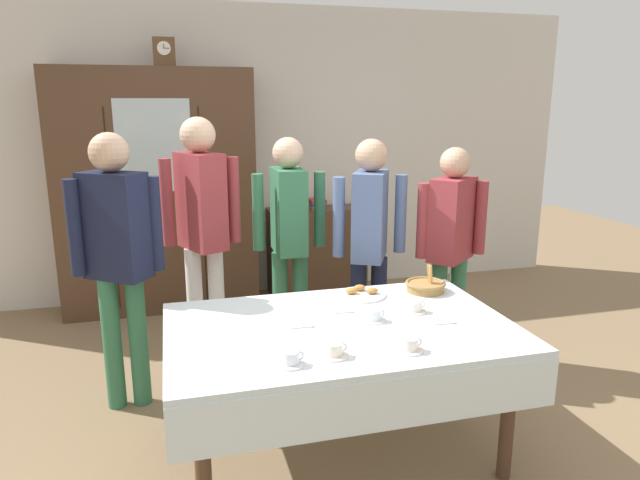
% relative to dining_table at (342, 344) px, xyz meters
% --- Properties ---
extents(ground_plane, '(12.00, 12.00, 0.00)m').
position_rel_dining_table_xyz_m(ground_plane, '(0.00, 0.24, -0.64)').
color(ground_plane, '#846B4C').
rests_on(ground_plane, ground).
extents(back_wall, '(6.40, 0.10, 2.70)m').
position_rel_dining_table_xyz_m(back_wall, '(0.00, 2.89, 0.71)').
color(back_wall, silver).
rests_on(back_wall, ground).
extents(dining_table, '(1.74, 1.12, 0.73)m').
position_rel_dining_table_xyz_m(dining_table, '(0.00, 0.00, 0.00)').
color(dining_table, '#4C3321').
rests_on(dining_table, ground).
extents(wall_cabinet, '(1.68, 0.46, 2.11)m').
position_rel_dining_table_xyz_m(wall_cabinet, '(-0.90, 2.59, 0.42)').
color(wall_cabinet, '#4C3321').
rests_on(wall_cabinet, ground).
extents(mantel_clock, '(0.18, 0.11, 0.24)m').
position_rel_dining_table_xyz_m(mantel_clock, '(-0.77, 2.59, 1.60)').
color(mantel_clock, brown).
rests_on(mantel_clock, wall_cabinet).
extents(bookshelf_low, '(0.93, 0.35, 0.84)m').
position_rel_dining_table_xyz_m(bookshelf_low, '(0.56, 2.64, -0.22)').
color(bookshelf_low, '#4C3321').
rests_on(bookshelf_low, ground).
extents(book_stack, '(0.15, 0.20, 0.09)m').
position_rel_dining_table_xyz_m(book_stack, '(0.56, 2.64, 0.25)').
color(book_stack, '#B29333').
rests_on(book_stack, bookshelf_low).
extents(tea_cup_near_left, '(0.13, 0.13, 0.06)m').
position_rel_dining_table_xyz_m(tea_cup_near_left, '(0.21, -0.34, 0.12)').
color(tea_cup_near_left, white).
rests_on(tea_cup_near_left, dining_table).
extents(tea_cup_center, '(0.13, 0.13, 0.06)m').
position_rel_dining_table_xyz_m(tea_cup_center, '(-0.34, -0.34, 0.11)').
color(tea_cup_center, white).
rests_on(tea_cup_center, dining_table).
extents(tea_cup_far_right, '(0.13, 0.13, 0.06)m').
position_rel_dining_table_xyz_m(tea_cup_far_right, '(0.18, 0.04, 0.12)').
color(tea_cup_far_right, white).
rests_on(tea_cup_far_right, dining_table).
extents(tea_cup_back_edge, '(0.13, 0.13, 0.06)m').
position_rel_dining_table_xyz_m(tea_cup_back_edge, '(0.44, 0.11, 0.12)').
color(tea_cup_back_edge, white).
rests_on(tea_cup_back_edge, dining_table).
extents(tea_cup_near_right, '(0.13, 0.13, 0.06)m').
position_rel_dining_table_xyz_m(tea_cup_near_right, '(-0.13, -0.31, 0.12)').
color(tea_cup_near_right, white).
rests_on(tea_cup_near_right, dining_table).
extents(bread_basket, '(0.24, 0.24, 0.16)m').
position_rel_dining_table_xyz_m(bread_basket, '(0.65, 0.41, 0.12)').
color(bread_basket, '#9E7542').
rests_on(bread_basket, dining_table).
extents(pastry_plate, '(0.28, 0.28, 0.05)m').
position_rel_dining_table_xyz_m(pastry_plate, '(0.25, 0.44, 0.10)').
color(pastry_plate, white).
rests_on(pastry_plate, dining_table).
extents(spoon_mid_right, '(0.12, 0.02, 0.01)m').
position_rel_dining_table_xyz_m(spoon_mid_right, '(0.54, -0.10, 0.09)').
color(spoon_mid_right, silver).
rests_on(spoon_mid_right, dining_table).
extents(spoon_near_right, '(0.12, 0.02, 0.01)m').
position_rel_dining_table_xyz_m(spoon_near_right, '(-0.17, 0.05, 0.09)').
color(spoon_near_right, silver).
rests_on(spoon_near_right, dining_table).
extents(spoon_back_edge, '(0.12, 0.02, 0.01)m').
position_rel_dining_table_xyz_m(spoon_back_edge, '(0.09, 0.19, 0.09)').
color(spoon_back_edge, silver).
rests_on(spoon_back_edge, dining_table).
extents(person_by_cabinet, '(0.52, 0.37, 1.67)m').
position_rel_dining_table_xyz_m(person_by_cabinet, '(-1.11, 0.84, 0.38)').
color(person_by_cabinet, '#33704C').
rests_on(person_by_cabinet, ground).
extents(person_near_right_end, '(0.52, 0.38, 1.54)m').
position_rel_dining_table_xyz_m(person_near_right_end, '(1.07, 0.91, 0.29)').
color(person_near_right_end, '#33704C').
rests_on(person_near_right_end, ground).
extents(person_behind_table_right, '(0.52, 0.36, 1.60)m').
position_rel_dining_table_xyz_m(person_behind_table_right, '(0.00, 1.29, 0.33)').
color(person_behind_table_right, '#33704C').
rests_on(person_behind_table_right, ground).
extents(person_behind_table_left, '(0.52, 0.41, 1.60)m').
position_rel_dining_table_xyz_m(person_behind_table_left, '(0.49, 0.98, 0.33)').
color(person_behind_table_left, '#191E38').
rests_on(person_behind_table_left, ground).
extents(person_beside_shelf, '(0.52, 0.41, 1.74)m').
position_rel_dining_table_xyz_m(person_beside_shelf, '(-0.60, 1.28, 0.43)').
color(person_beside_shelf, silver).
rests_on(person_beside_shelf, ground).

